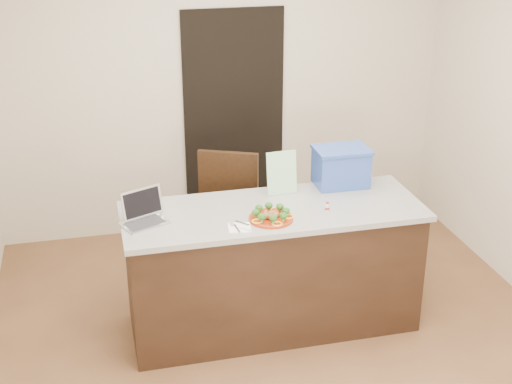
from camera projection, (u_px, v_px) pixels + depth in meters
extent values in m
plane|color=brown|center=(281.00, 342.00, 4.99)|extent=(4.00, 4.00, 0.00)
plane|color=beige|center=(222.00, 83.00, 6.24)|extent=(4.00, 0.00, 4.00)
plane|color=beige|center=(429.00, 347.00, 2.67)|extent=(4.00, 0.00, 4.00)
cube|color=black|center=(234.00, 121.00, 6.38)|extent=(0.90, 0.02, 2.00)
cube|color=black|center=(272.00, 270.00, 5.04)|extent=(2.00, 0.70, 0.88)
cube|color=beige|center=(273.00, 211.00, 4.86)|extent=(2.06, 0.76, 0.04)
cylinder|color=#982B0D|center=(271.00, 218.00, 4.68)|extent=(0.29, 0.29, 0.02)
torus|color=#982B0D|center=(271.00, 218.00, 4.68)|extent=(0.29, 0.29, 0.01)
sphere|color=brown|center=(271.00, 214.00, 4.67)|extent=(0.04, 0.04, 0.04)
sphere|color=brown|center=(267.00, 213.00, 4.70)|extent=(0.04, 0.04, 0.04)
sphere|color=brown|center=(265.00, 214.00, 4.67)|extent=(0.04, 0.04, 0.04)
sphere|color=brown|center=(267.00, 216.00, 4.65)|extent=(0.04, 0.04, 0.04)
sphere|color=brown|center=(271.00, 217.00, 4.64)|extent=(0.04, 0.04, 0.04)
sphere|color=brown|center=(275.00, 216.00, 4.65)|extent=(0.04, 0.04, 0.04)
sphere|color=brown|center=(277.00, 214.00, 4.67)|extent=(0.04, 0.04, 0.04)
sphere|color=brown|center=(275.00, 213.00, 4.70)|extent=(0.04, 0.04, 0.04)
ellipsoid|color=#1B4612|center=(280.00, 207.00, 4.74)|extent=(0.05, 0.05, 0.04)
ellipsoid|color=#1B4612|center=(269.00, 205.00, 4.76)|extent=(0.05, 0.05, 0.04)
ellipsoid|color=#1B4612|center=(259.00, 208.00, 4.72)|extent=(0.05, 0.05, 0.04)
ellipsoid|color=#1B4612|center=(256.00, 213.00, 4.65)|extent=(0.05, 0.05, 0.04)
ellipsoid|color=#1B4612|center=(262.00, 217.00, 4.59)|extent=(0.05, 0.05, 0.04)
ellipsoid|color=#1B4612|center=(273.00, 218.00, 4.57)|extent=(0.05, 0.05, 0.04)
ellipsoid|color=#1B4612|center=(283.00, 216.00, 4.61)|extent=(0.05, 0.05, 0.04)
ellipsoid|color=#1B4612|center=(286.00, 211.00, 4.68)|extent=(0.05, 0.05, 0.04)
torus|color=yellow|center=(276.00, 210.00, 4.78)|extent=(0.07, 0.07, 0.01)
torus|color=yellow|center=(257.00, 212.00, 4.74)|extent=(0.07, 0.07, 0.01)
torus|color=yellow|center=(257.00, 221.00, 4.62)|extent=(0.07, 0.07, 0.01)
torus|color=yellow|center=(277.00, 224.00, 4.58)|extent=(0.07, 0.07, 0.01)
torus|color=yellow|center=(288.00, 217.00, 4.68)|extent=(0.07, 0.07, 0.01)
cube|color=white|center=(239.00, 228.00, 4.57)|extent=(0.16, 0.16, 0.01)
cube|color=silver|center=(237.00, 228.00, 4.55)|extent=(0.02, 0.12, 0.00)
cube|color=silver|center=(235.00, 224.00, 4.60)|extent=(0.03, 0.05, 0.00)
cube|color=silver|center=(246.00, 229.00, 4.54)|extent=(0.07, 0.08, 0.01)
cube|color=silver|center=(242.00, 223.00, 4.62)|extent=(0.08, 0.09, 0.00)
cylinder|color=beige|center=(327.00, 208.00, 4.80)|extent=(0.03, 0.03, 0.05)
cylinder|color=beige|center=(327.00, 204.00, 4.79)|extent=(0.02, 0.02, 0.01)
cylinder|color=red|center=(328.00, 203.00, 4.79)|extent=(0.02, 0.02, 0.01)
cylinder|color=red|center=(327.00, 208.00, 4.80)|extent=(0.03, 0.03, 0.02)
cube|color=silver|center=(145.00, 223.00, 4.62)|extent=(0.35, 0.30, 0.01)
cube|color=silver|center=(142.00, 203.00, 4.67)|extent=(0.28, 0.16, 0.19)
cube|color=black|center=(142.00, 203.00, 4.67)|extent=(0.26, 0.14, 0.16)
cube|color=#2B2A2D|center=(145.00, 223.00, 4.61)|extent=(0.28, 0.23, 0.00)
cube|color=white|center=(282.00, 173.00, 5.03)|extent=(0.22, 0.06, 0.31)
cube|color=#2C4AA1|center=(341.00, 168.00, 5.18)|extent=(0.38, 0.27, 0.26)
cube|color=#2C4AA1|center=(342.00, 150.00, 5.13)|extent=(0.40, 0.29, 0.02)
cube|color=black|center=(234.00, 230.00, 5.48)|extent=(0.62, 0.62, 0.04)
cube|color=black|center=(228.00, 185.00, 5.56)|extent=(0.45, 0.23, 0.54)
cylinder|color=black|center=(214.00, 274.00, 5.36)|extent=(0.04, 0.04, 0.51)
cylinder|color=black|center=(266.00, 268.00, 5.45)|extent=(0.04, 0.04, 0.51)
cylinder|color=black|center=(205.00, 250.00, 5.72)|extent=(0.04, 0.04, 0.51)
cylinder|color=black|center=(254.00, 244.00, 5.81)|extent=(0.04, 0.04, 0.51)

